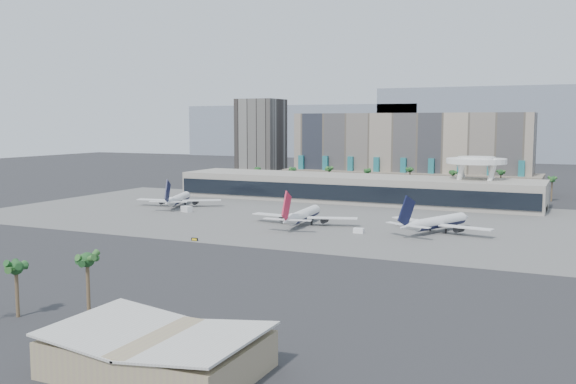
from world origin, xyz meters
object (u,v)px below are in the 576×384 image
at_px(service_vehicle_a, 187,209).
at_px(taxiway_sign, 195,239).
at_px(airliner_right, 437,222).
at_px(airliner_centre, 303,215).
at_px(service_vehicle_b, 359,231).
at_px(airliner_left, 178,199).

xyz_separation_m(service_vehicle_a, taxiway_sign, (38.65, -53.35, -0.75)).
height_order(airliner_right, taxiway_sign, airliner_right).
height_order(airliner_centre, airliner_right, airliner_centre).
bearing_deg(taxiway_sign, service_vehicle_b, 32.02).
relative_size(airliner_centre, service_vehicle_a, 8.04).
relative_size(service_vehicle_b, taxiway_sign, 1.53).
relative_size(airliner_right, service_vehicle_a, 7.41).
bearing_deg(service_vehicle_a, airliner_left, 158.81).
xyz_separation_m(airliner_right, service_vehicle_a, (-104.22, 5.74, -2.26)).
height_order(service_vehicle_b, taxiway_sign, service_vehicle_b).
bearing_deg(airliner_right, taxiway_sign, -121.27).
bearing_deg(taxiway_sign, airliner_right, 28.39).
height_order(airliner_left, service_vehicle_b, airliner_left).
distance_m(airliner_centre, airliner_right, 47.63).
bearing_deg(service_vehicle_a, service_vehicle_b, 10.75).
distance_m(airliner_left, service_vehicle_a, 18.62).
height_order(airliner_right, service_vehicle_b, airliner_right).
relative_size(airliner_left, service_vehicle_a, 7.32).
xyz_separation_m(service_vehicle_a, service_vehicle_b, (80.85, -18.43, -0.38)).
bearing_deg(service_vehicle_a, airliner_right, 20.44).
xyz_separation_m(airliner_left, service_vehicle_a, (13.13, -13.03, -2.16)).
bearing_deg(airliner_left, taxiway_sign, -71.68).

